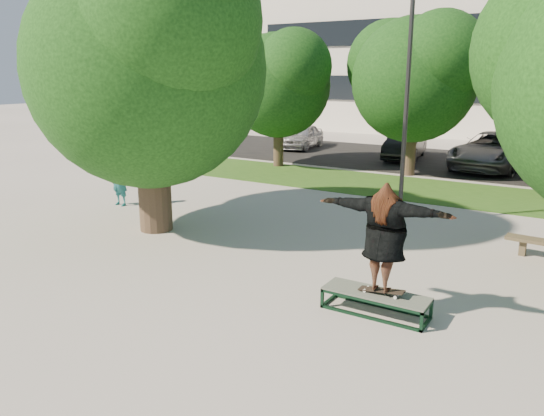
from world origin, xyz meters
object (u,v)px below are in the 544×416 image
Objects in this scene: car_dark at (405,144)px; tree_left at (147,55)px; car_silver_a at (302,136)px; car_grey at (494,151)px; lamppost at (406,106)px; bystander at (119,180)px; grind_box at (375,303)px.

tree_left is at bearing -105.28° from car_dark.
tree_left reaches higher than car_silver_a.
car_grey reaches higher than car_silver_a.
lamppost reaches higher than bystander.
car_silver_a is at bearing 166.40° from car_dark.
grind_box is at bearing -14.86° from tree_left.
lamppost is at bearing -59.37° from car_silver_a.
lamppost is 15.02m from car_silver_a.
car_dark is (5.90, -0.56, 0.05)m from car_silver_a.
car_dark reaches higher than car_silver_a.
tree_left is 6.70m from lamppost.
car_grey is at bearing 93.13° from grind_box.
car_dark is 4.12m from car_grey.
bystander is (-8.00, -2.64, -2.34)m from lamppost.
car_dark is (-4.94, 16.65, 0.50)m from grind_box.
lamppost is at bearing -86.60° from car_grey.
car_dark is at bearing 107.45° from lamppost.
car_grey is at bearing -17.47° from car_dark.
lamppost is 6.60m from grind_box.
car_silver_a is (-9.34, 11.50, -2.51)m from lamppost.
grind_box is at bearing -75.28° from lamppost.
grind_box is (1.50, -5.71, -2.96)m from lamppost.
car_grey is (0.62, 10.27, -2.38)m from lamppost.
lamppost is at bearing 36.42° from tree_left.
tree_left is at bearing 165.14° from grind_box.
grind_box is 0.33× the size of car_grey.
car_grey is (8.62, 12.91, -0.04)m from bystander.
grind_box is 17.37m from car_dark.
car_dark is at bearing 177.58° from car_grey.
grind_box is 0.43× the size of car_dark.
car_grey is at bearing 67.35° from tree_left.
bystander is at bearing -116.86° from car_grey.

